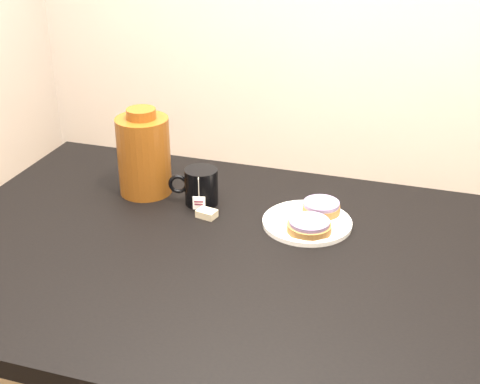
{
  "coord_description": "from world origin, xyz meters",
  "views": [
    {
      "loc": [
        0.36,
        -1.16,
        1.5
      ],
      "look_at": [
        -0.06,
        0.17,
        0.81
      ],
      "focal_mm": 50.0,
      "sensor_mm": 36.0,
      "label": 1
    }
  ],
  "objects_px": {
    "teabag_pouch": "(207,214)",
    "bagel_package": "(144,154)",
    "mug": "(200,186)",
    "bagel_front": "(309,226)",
    "plate": "(307,222)",
    "table": "(245,286)",
    "bagel_back": "(321,207)"
  },
  "relations": [
    {
      "from": "bagel_back",
      "to": "bagel_package",
      "type": "relative_size",
      "value": 0.44
    },
    {
      "from": "bagel_front",
      "to": "teabag_pouch",
      "type": "relative_size",
      "value": 2.32
    },
    {
      "from": "bagel_front",
      "to": "mug",
      "type": "relative_size",
      "value": 0.81
    },
    {
      "from": "bagel_back",
      "to": "bagel_front",
      "type": "xyz_separation_m",
      "value": [
        -0.01,
        -0.1,
        -0.0
      ]
    },
    {
      "from": "mug",
      "to": "teabag_pouch",
      "type": "xyz_separation_m",
      "value": [
        0.04,
        -0.06,
        -0.04
      ]
    },
    {
      "from": "table",
      "to": "bagel_back",
      "type": "xyz_separation_m",
      "value": [
        0.12,
        0.22,
        0.11
      ]
    },
    {
      "from": "bagel_front",
      "to": "bagel_package",
      "type": "relative_size",
      "value": 0.47
    },
    {
      "from": "table",
      "to": "bagel_package",
      "type": "relative_size",
      "value": 6.36
    },
    {
      "from": "mug",
      "to": "bagel_package",
      "type": "distance_m",
      "value": 0.17
    },
    {
      "from": "mug",
      "to": "bagel_package",
      "type": "height_order",
      "value": "bagel_package"
    },
    {
      "from": "teabag_pouch",
      "to": "bagel_package",
      "type": "distance_m",
      "value": 0.23
    },
    {
      "from": "plate",
      "to": "bagel_front",
      "type": "height_order",
      "value": "bagel_front"
    },
    {
      "from": "bagel_package",
      "to": "mug",
      "type": "bearing_deg",
      "value": -6.76
    },
    {
      "from": "bagel_package",
      "to": "bagel_front",
      "type": "bearing_deg",
      "value": -12.0
    },
    {
      "from": "bagel_package",
      "to": "teabag_pouch",
      "type": "bearing_deg",
      "value": -22.88
    },
    {
      "from": "table",
      "to": "bagel_package",
      "type": "distance_m",
      "value": 0.43
    },
    {
      "from": "bagel_front",
      "to": "teabag_pouch",
      "type": "bearing_deg",
      "value": 177.22
    },
    {
      "from": "table",
      "to": "plate",
      "type": "relative_size",
      "value": 6.82
    },
    {
      "from": "bagel_back",
      "to": "teabag_pouch",
      "type": "bearing_deg",
      "value": -161.66
    },
    {
      "from": "plate",
      "to": "teabag_pouch",
      "type": "distance_m",
      "value": 0.24
    },
    {
      "from": "table",
      "to": "bagel_front",
      "type": "xyz_separation_m",
      "value": [
        0.11,
        0.12,
        0.11
      ]
    },
    {
      "from": "table",
      "to": "plate",
      "type": "xyz_separation_m",
      "value": [
        0.1,
        0.17,
        0.09
      ]
    },
    {
      "from": "plate",
      "to": "teabag_pouch",
      "type": "xyz_separation_m",
      "value": [
        -0.23,
        -0.03,
        0.0
      ]
    },
    {
      "from": "bagel_front",
      "to": "mug",
      "type": "bearing_deg",
      "value": 165.25
    },
    {
      "from": "plate",
      "to": "bagel_back",
      "type": "xyz_separation_m",
      "value": [
        0.02,
        0.05,
        0.02
      ]
    },
    {
      "from": "table",
      "to": "bagel_package",
      "type": "bearing_deg",
      "value": 147.04
    },
    {
      "from": "bagel_package",
      "to": "bagel_back",
      "type": "bearing_deg",
      "value": 0.35
    },
    {
      "from": "teabag_pouch",
      "to": "mug",
      "type": "bearing_deg",
      "value": 121.5
    },
    {
      "from": "teabag_pouch",
      "to": "bagel_package",
      "type": "bearing_deg",
      "value": 157.12
    },
    {
      "from": "teabag_pouch",
      "to": "bagel_front",
      "type": "bearing_deg",
      "value": -2.78
    },
    {
      "from": "bagel_front",
      "to": "bagel_package",
      "type": "bearing_deg",
      "value": 168.0
    },
    {
      "from": "bagel_back",
      "to": "bagel_package",
      "type": "distance_m",
      "value": 0.46
    }
  ]
}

